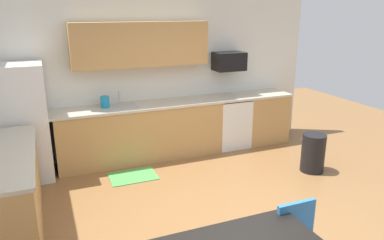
{
  "coord_description": "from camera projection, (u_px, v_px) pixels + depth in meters",
  "views": [
    {
      "loc": [
        -1.81,
        -3.43,
        2.45
      ],
      "look_at": [
        0.0,
        1.0,
        1.0
      ],
      "focal_mm": 34.59,
      "sensor_mm": 36.0,
      "label": 1
    }
  ],
  "objects": [
    {
      "name": "ground_plane",
      "position": [
        224.0,
        223.0,
        4.41
      ],
      "size": [
        12.0,
        12.0,
        0.0
      ],
      "primitive_type": "plane",
      "color": "olive"
    },
    {
      "name": "wall_back",
      "position": [
        156.0,
        75.0,
        6.36
      ],
      "size": [
        5.8,
        0.1,
        2.7
      ],
      "primitive_type": "cube",
      "color": "silver",
      "rests_on": "ground"
    },
    {
      "name": "cabinet_run_back",
      "position": [
        141.0,
        133.0,
        6.18
      ],
      "size": [
        2.73,
        0.6,
        0.9
      ],
      "primitive_type": "cube",
      "color": "tan",
      "rests_on": "ground"
    },
    {
      "name": "cabinet_run_back_right",
      "position": [
        263.0,
        118.0,
        7.04
      ],
      "size": [
        0.82,
        0.6,
        0.9
      ],
      "primitive_type": "cube",
      "color": "tan",
      "rests_on": "ground"
    },
    {
      "name": "cabinet_run_left",
      "position": [
        10.0,
        194.0,
        4.15
      ],
      "size": [
        0.6,
        2.0,
        0.9
      ],
      "primitive_type": "cube",
      "color": "tan",
      "rests_on": "ground"
    },
    {
      "name": "countertop_back",
      "position": [
        163.0,
        104.0,
        6.18
      ],
      "size": [
        4.8,
        0.64,
        0.04
      ],
      "primitive_type": "cube",
      "color": "beige",
      "rests_on": "cabinet_run_back"
    },
    {
      "name": "countertop_left",
      "position": [
        3.0,
        155.0,
        4.02
      ],
      "size": [
        0.64,
        2.0,
        0.04
      ],
      "primitive_type": "cube",
      "color": "beige",
      "rests_on": "cabinet_run_left"
    },
    {
      "name": "upper_cabinets_back",
      "position": [
        141.0,
        44.0,
        5.9
      ],
      "size": [
        2.2,
        0.34,
        0.7
      ],
      "primitive_type": "cube",
      "color": "tan"
    },
    {
      "name": "refrigerator",
      "position": [
        21.0,
        123.0,
        5.34
      ],
      "size": [
        0.76,
        0.7,
        1.72
      ],
      "primitive_type": "cube",
      "color": "white",
      "rests_on": "ground"
    },
    {
      "name": "oven_range",
      "position": [
        230.0,
        122.0,
        6.78
      ],
      "size": [
        0.6,
        0.6,
        0.91
      ],
      "color": "white",
      "rests_on": "ground"
    },
    {
      "name": "microwave",
      "position": [
        229.0,
        61.0,
        6.55
      ],
      "size": [
        0.54,
        0.36,
        0.32
      ],
      "primitive_type": "cube",
      "color": "black"
    },
    {
      "name": "sink_basin",
      "position": [
        122.0,
        110.0,
        5.94
      ],
      "size": [
        0.48,
        0.4,
        0.14
      ],
      "primitive_type": "cube",
      "color": "#A5A8AD",
      "rests_on": "countertop_back"
    },
    {
      "name": "sink_faucet",
      "position": [
        119.0,
        98.0,
        6.06
      ],
      "size": [
        0.02,
        0.02,
        0.24
      ],
      "primitive_type": "cylinder",
      "color": "#B2B5BA",
      "rests_on": "countertop_back"
    },
    {
      "name": "trash_bin",
      "position": [
        313.0,
        153.0,
        5.73
      ],
      "size": [
        0.36,
        0.36,
        0.6
      ],
      "primitive_type": "cylinder",
      "color": "black",
      "rests_on": "ground"
    },
    {
      "name": "floor_mat",
      "position": [
        133.0,
        176.0,
        5.61
      ],
      "size": [
        0.7,
        0.5,
        0.01
      ],
      "primitive_type": "cube",
      "color": "#4CA54C",
      "rests_on": "ground"
    },
    {
      "name": "kettle",
      "position": [
        105.0,
        102.0,
        5.85
      ],
      "size": [
        0.14,
        0.14,
        0.2
      ],
      "primitive_type": "cylinder",
      "color": "#198CBF",
      "rests_on": "countertop_back"
    }
  ]
}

